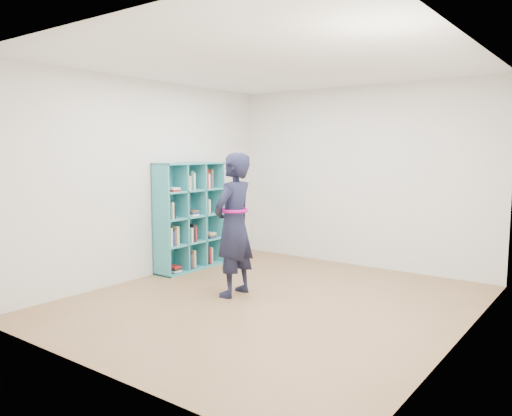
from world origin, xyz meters
The scene contains 9 objects.
floor centered at (0.00, 0.00, 0.00)m, with size 4.50×4.50×0.00m, color olive.
ceiling centered at (0.00, 0.00, 2.60)m, with size 4.50×4.50×0.00m, color white.
wall_left centered at (-2.00, 0.00, 1.30)m, with size 0.02×4.50×2.60m, color silver.
wall_right centered at (2.00, 0.00, 1.30)m, with size 0.02×4.50×2.60m, color silver.
wall_back centered at (0.00, 2.25, 1.30)m, with size 4.00×0.02×2.60m, color silver.
wall_front centered at (0.00, -2.25, 1.30)m, with size 4.00×0.02×2.60m, color silver.
bookshelf centered at (-1.85, 0.60, 0.74)m, with size 0.33×1.14×1.52m.
person centered at (-0.50, -0.04, 0.83)m, with size 0.44×0.63×1.66m.
smartphone centered at (-0.64, 0.05, 0.94)m, with size 0.04×0.09×0.13m.
Camera 1 is at (3.09, -4.46, 1.68)m, focal length 35.00 mm.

